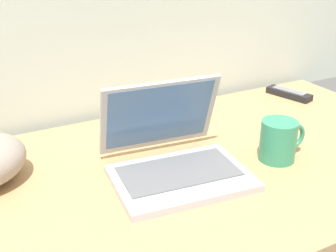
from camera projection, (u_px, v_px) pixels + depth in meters
The scene contains 4 objects.
desk at pixel (166, 177), 1.05m from camera, with size 1.60×0.76×0.03m.
laptop at pixel (173, 155), 1.02m from camera, with size 0.33×0.32×0.21m.
coffee_mug at pixel (279, 140), 1.08m from camera, with size 0.13×0.09×0.10m.
remote_control_near at pixel (289, 94), 1.51m from camera, with size 0.09×0.17×0.02m.
Camera 1 is at (-0.42, -0.80, 0.56)m, focal length 46.16 mm.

